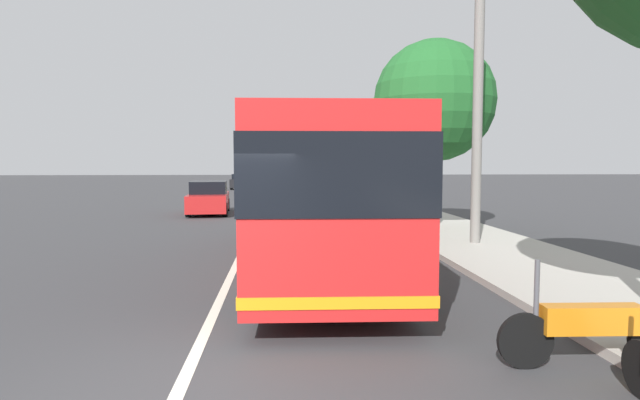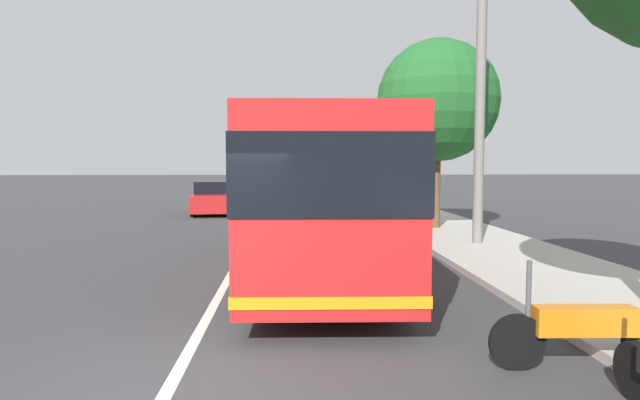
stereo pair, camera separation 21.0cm
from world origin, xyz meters
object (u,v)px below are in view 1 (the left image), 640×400
(roadside_tree_far_block, at_px, (381,124))
(utility_pole, at_px, (478,116))
(coach_bus, at_px, (321,187))
(roadside_tree_mid_block, at_px, (434,101))
(car_side_street, at_px, (209,199))
(car_behind_bus, at_px, (296,184))
(car_far_distant, at_px, (242,182))
(motorcycle_nearest_curb, at_px, (590,328))

(roadside_tree_far_block, distance_m, utility_pole, 13.94)
(coach_bus, bearing_deg, roadside_tree_mid_block, -34.55)
(coach_bus, xyz_separation_m, car_side_street, (12.96, 4.39, -1.11))
(car_behind_bus, relative_size, roadside_tree_mid_block, 0.64)
(car_far_distant, height_order, roadside_tree_mid_block, roadside_tree_mid_block)
(coach_bus, relative_size, roadside_tree_mid_block, 1.63)
(car_behind_bus, xyz_separation_m, utility_pole, (-29.20, -4.29, 3.02))
(car_side_street, xyz_separation_m, car_far_distant, (24.76, 0.34, -0.02))
(car_side_street, distance_m, car_behind_bus, 19.15)
(motorcycle_nearest_curb, height_order, roadside_tree_far_block, roadside_tree_far_block)
(car_far_distant, relative_size, roadside_tree_far_block, 0.73)
(roadside_tree_mid_block, distance_m, utility_pole, 3.71)
(roadside_tree_far_block, relative_size, utility_pole, 0.82)
(coach_bus, distance_m, car_far_distant, 38.04)
(coach_bus, bearing_deg, car_behind_bus, 1.57)
(motorcycle_nearest_curb, bearing_deg, car_side_street, -67.12)
(car_side_street, relative_size, roadside_tree_mid_block, 0.67)
(roadside_tree_mid_block, bearing_deg, roadside_tree_far_block, -0.80)
(car_behind_bus, bearing_deg, roadside_tree_mid_block, -171.54)
(motorcycle_nearest_curb, distance_m, utility_pole, 9.32)
(car_behind_bus, relative_size, utility_pole, 0.57)
(car_far_distant, bearing_deg, roadside_tree_mid_block, 18.20)
(motorcycle_nearest_curb, bearing_deg, car_far_distant, -77.78)
(car_side_street, relative_size, roadside_tree_far_block, 0.74)
(coach_bus, height_order, car_behind_bus, coach_bus)
(roadside_tree_far_block, bearing_deg, car_far_distant, 23.40)
(car_behind_bus, bearing_deg, coach_bus, 178.77)
(car_behind_bus, bearing_deg, roadside_tree_far_block, -165.09)
(coach_bus, xyz_separation_m, car_behind_bus, (31.53, -0.29, -1.12))
(car_side_street, xyz_separation_m, car_behind_bus, (18.57, -4.68, -0.01))
(car_far_distant, distance_m, roadside_tree_far_block, 23.72)
(car_behind_bus, relative_size, roadside_tree_far_block, 0.70)
(coach_bus, relative_size, utility_pole, 1.46)
(car_side_street, relative_size, car_far_distant, 1.01)
(car_side_street, height_order, car_behind_bus, car_side_street)
(car_side_street, xyz_separation_m, roadside_tree_far_block, (3.28, -8.96, 3.85))
(car_side_street, height_order, roadside_tree_mid_block, roadside_tree_mid_block)
(coach_bus, xyz_separation_m, roadside_tree_mid_block, (5.94, -4.42, 2.73))
(car_far_distant, bearing_deg, car_side_street, 2.92)
(car_side_street, height_order, roadside_tree_far_block, roadside_tree_far_block)
(car_far_distant, bearing_deg, motorcycle_nearest_curb, 11.69)
(car_side_street, bearing_deg, car_behind_bus, 161.82)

